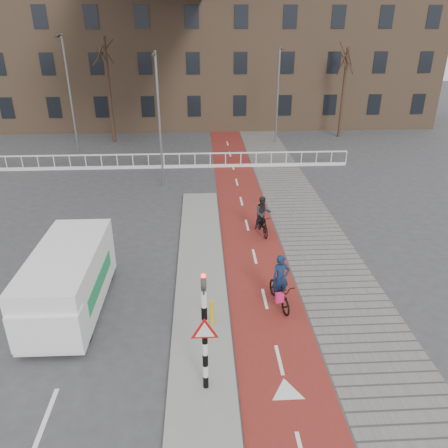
{
  "coord_description": "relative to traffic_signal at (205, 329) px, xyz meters",
  "views": [
    {
      "loc": [
        -0.59,
        -10.49,
        8.77
      ],
      "look_at": [
        0.25,
        5.0,
        1.5
      ],
      "focal_mm": 35.0,
      "sensor_mm": 36.0,
      "label": 1
    }
  ],
  "objects": [
    {
      "name": "ground",
      "position": [
        0.6,
        2.02,
        -1.99
      ],
      "size": [
        120.0,
        120.0,
        0.0
      ],
      "primitive_type": "plane",
      "color": "#38383A",
      "rests_on": "ground"
    },
    {
      "name": "traffic_signal",
      "position": [
        0.0,
        0.0,
        0.0
      ],
      "size": [
        0.8,
        0.8,
        3.68
      ],
      "color": "black",
      "rests_on": "curb_island"
    },
    {
      "name": "railing",
      "position": [
        -4.4,
        19.02,
        -1.68
      ],
      "size": [
        28.0,
        0.1,
        0.99
      ],
      "color": "silver",
      "rests_on": "ground"
    },
    {
      "name": "streetlight_right",
      "position": [
        5.88,
        25.09,
        1.53
      ],
      "size": [
        0.12,
        0.12,
        7.05
      ],
      "primitive_type": "cylinder",
      "color": "slate",
      "rests_on": "ground"
    },
    {
      "name": "streetlight_near",
      "position": [
        -2.22,
        15.64,
        1.69
      ],
      "size": [
        0.12,
        0.12,
        7.35
      ],
      "primitive_type": "cylinder",
      "color": "slate",
      "rests_on": "ground"
    },
    {
      "name": "curb_island",
      "position": [
        -0.1,
        6.02,
        -1.93
      ],
      "size": [
        1.8,
        16.0,
        0.12
      ],
      "primitive_type": "cube",
      "color": "gray",
      "rests_on": "ground"
    },
    {
      "name": "cyclist_near",
      "position": [
        2.54,
        3.67,
        -1.36
      ],
      "size": [
        0.96,
        1.86,
        1.86
      ],
      "rotation": [
        0.0,
        0.0,
        0.2
      ],
      "color": "black",
      "rests_on": "bike_lane"
    },
    {
      "name": "tree_right",
      "position": [
        11.44,
        26.81,
        1.45
      ],
      "size": [
        0.25,
        0.25,
        6.88
      ],
      "primitive_type": "cylinder",
      "color": "#321E16",
      "rests_on": "ground"
    },
    {
      "name": "bike_lane",
      "position": [
        2.1,
        12.02,
        -1.98
      ],
      "size": [
        2.5,
        60.0,
        0.01
      ],
      "primitive_type": "cube",
      "color": "maroon",
      "rests_on": "ground"
    },
    {
      "name": "van",
      "position": [
        -4.38,
        3.84,
        -0.86
      ],
      "size": [
        2.06,
        5.0,
        2.14
      ],
      "rotation": [
        0.0,
        0.0,
        -0.01
      ],
      "color": "white",
      "rests_on": "ground"
    },
    {
      "name": "bollard",
      "position": [
        0.23,
        2.62,
        -1.45
      ],
      "size": [
        0.12,
        0.12,
        0.84
      ],
      "primitive_type": "cylinder",
      "color": "gold",
      "rests_on": "curb_island"
    },
    {
      "name": "tree_mid",
      "position": [
        -6.8,
        26.0,
        1.88
      ],
      "size": [
        0.27,
        0.27,
        7.74
      ],
      "primitive_type": "cylinder",
      "color": "#321E16",
      "rests_on": "ground"
    },
    {
      "name": "sidewalk",
      "position": [
        4.9,
        12.02,
        -1.98
      ],
      "size": [
        3.0,
        60.0,
        0.01
      ],
      "primitive_type": "cube",
      "color": "slate",
      "rests_on": "ground"
    },
    {
      "name": "townhouse_row",
      "position": [
        -2.4,
        34.02,
        5.82
      ],
      "size": [
        46.0,
        10.0,
        15.9
      ],
      "color": "#7F6047",
      "rests_on": "ground"
    },
    {
      "name": "cyclist_far",
      "position": [
        2.68,
        9.08,
        -1.25
      ],
      "size": [
        0.82,
        1.67,
        1.77
      ],
      "rotation": [
        0.0,
        0.0,
        0.16
      ],
      "color": "black",
      "rests_on": "bike_lane"
    },
    {
      "name": "streetlight_left",
      "position": [
        -8.65,
        22.16,
        2.01
      ],
      "size": [
        0.12,
        0.12,
        7.99
      ],
      "primitive_type": "cylinder",
      "color": "slate",
      "rests_on": "ground"
    }
  ]
}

